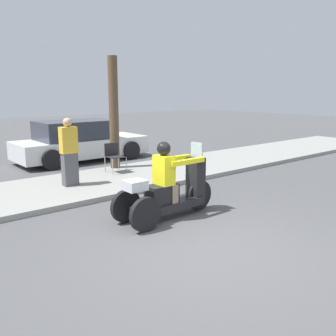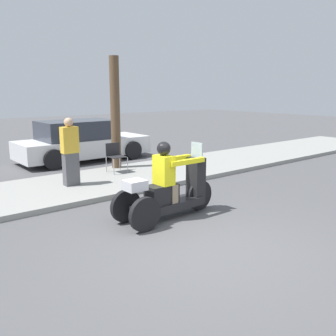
% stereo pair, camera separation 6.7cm
% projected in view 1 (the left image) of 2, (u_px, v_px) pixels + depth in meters
% --- Properties ---
extents(ground_plane, '(60.00, 60.00, 0.00)m').
position_uv_depth(ground_plane, '(207.00, 248.00, 5.84)').
color(ground_plane, '#4C4C4F').
extents(sidewalk_strip, '(28.00, 2.80, 0.12)m').
position_uv_depth(sidewalk_strip, '(75.00, 187.00, 9.30)').
color(sidewalk_strip, gray).
rests_on(sidewalk_strip, ground).
extents(motorcycle_trike, '(2.19, 0.71, 1.49)m').
position_uv_depth(motorcycle_trike, '(168.00, 191.00, 7.10)').
color(motorcycle_trike, black).
rests_on(motorcycle_trike, ground).
extents(spectator_near_curb, '(0.40, 0.24, 1.65)m').
position_uv_depth(spectator_near_curb, '(69.00, 153.00, 9.04)').
color(spectator_near_curb, '#515156').
rests_on(spectator_near_curb, sidewalk_strip).
extents(folding_chair_curbside, '(0.48, 0.48, 0.82)m').
position_uv_depth(folding_chair_curbside, '(114.00, 154.00, 10.60)').
color(folding_chair_curbside, '#A5A8AD').
rests_on(folding_chair_curbside, sidewalk_strip).
extents(parked_car_lot_left, '(4.48, 1.96, 1.40)m').
position_uv_depth(parked_car_lot_left, '(80.00, 142.00, 12.90)').
color(parked_car_lot_left, silver).
rests_on(parked_car_lot_left, ground).
extents(tree_trunk, '(0.28, 0.28, 3.26)m').
position_uv_depth(tree_trunk, '(114.00, 113.00, 10.96)').
color(tree_trunk, brown).
rests_on(tree_trunk, sidewalk_strip).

